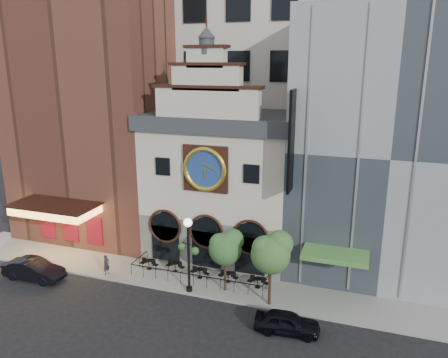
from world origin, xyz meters
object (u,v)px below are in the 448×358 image
at_px(car_right, 287,322).
at_px(bistro_4, 258,282).
at_px(pedestrian, 106,265).
at_px(bistro_2, 200,272).
at_px(bistro_3, 228,276).
at_px(bistro_0, 149,264).
at_px(lamppost, 188,247).
at_px(bistro_1, 175,266).
at_px(car_left, 34,270).
at_px(tree_left, 226,246).
at_px(tree_right, 272,251).

bearing_deg(car_right, bistro_4, 29.33).
bearing_deg(pedestrian, bistro_2, -62.82).
distance_m(bistro_4, pedestrian, 11.95).
relative_size(bistro_3, car_right, 0.39).
distance_m(bistro_0, car_right, 13.01).
bearing_deg(lamppost, pedestrian, -164.90).
height_order(bistro_0, lamppost, lamppost).
distance_m(bistro_3, car_right, 7.17).
distance_m(bistro_1, lamppost, 4.50).
bearing_deg(bistro_1, bistro_4, -2.82).
height_order(bistro_1, car_left, car_left).
relative_size(bistro_0, bistro_4, 1.00).
bearing_deg(car_right, tree_left, 51.82).
relative_size(bistro_0, pedestrian, 0.98).
relative_size(bistro_3, pedestrian, 0.98).
bearing_deg(bistro_3, lamppost, -135.87).
bearing_deg(bistro_3, bistro_1, 176.92).
height_order(bistro_3, tree_right, tree_right).
height_order(bistro_0, tree_right, tree_right).
relative_size(bistro_2, bistro_4, 1.00).
bearing_deg(car_left, bistro_3, -74.78).
bearing_deg(tree_right, bistro_3, 151.91).
relative_size(bistro_4, tree_left, 0.33).
relative_size(bistro_0, bistro_1, 1.00).
bearing_deg(bistro_4, lamppost, -155.59).
bearing_deg(pedestrian, car_left, 127.61).
relative_size(bistro_1, tree_left, 0.33).
height_order(bistro_0, bistro_2, same).
xyz_separation_m(bistro_3, pedestrian, (-9.45, -1.92, 0.34)).
xyz_separation_m(bistro_3, car_left, (-14.47, -4.21, 0.19)).
distance_m(bistro_1, bistro_4, 6.91).
bearing_deg(tree_left, car_right, -33.46).
bearing_deg(tree_right, lamppost, -178.13).
bearing_deg(bistro_2, lamppost, -89.69).
bearing_deg(tree_left, car_left, -168.51).
bearing_deg(bistro_4, bistro_0, 179.73).
height_order(bistro_0, bistro_4, same).
relative_size(bistro_4, pedestrian, 0.98).
distance_m(bistro_4, car_left, 17.33).
bearing_deg(pedestrian, tree_right, -77.23).
relative_size(bistro_1, tree_right, 0.29).
xyz_separation_m(bistro_1, tree_right, (8.28, -2.24, 3.47)).
relative_size(bistro_3, car_left, 0.32).
bearing_deg(bistro_0, bistro_2, -0.84).
height_order(bistro_2, bistro_3, same).
height_order(tree_left, tree_right, tree_right).
xyz_separation_m(bistro_1, bistro_2, (2.27, -0.36, 0.00)).
xyz_separation_m(bistro_3, bistro_4, (2.36, -0.10, 0.00)).
relative_size(bistro_0, tree_right, 0.29).
height_order(lamppost, tree_left, lamppost).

